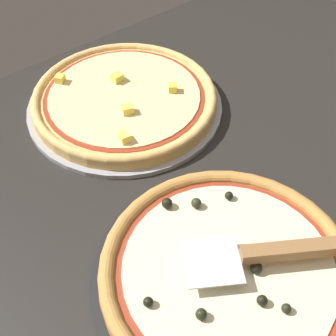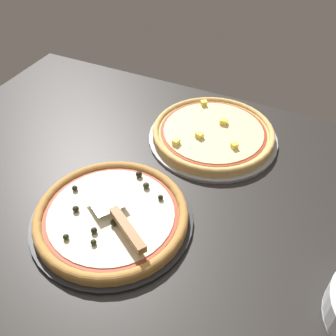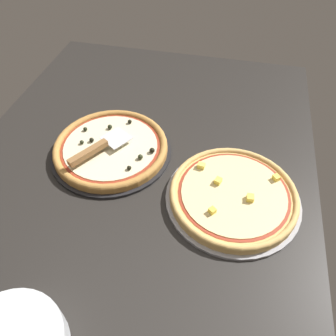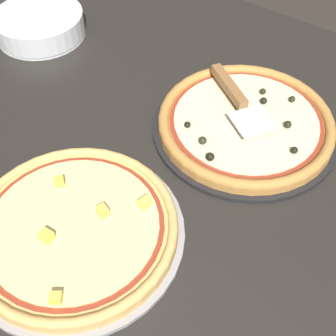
{
  "view_description": "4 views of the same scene",
  "coord_description": "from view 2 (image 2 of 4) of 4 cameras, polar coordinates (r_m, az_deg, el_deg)",
  "views": [
    {
      "loc": [
        -34.48,
        -32.35,
        63.39
      ],
      "look_at": [
        0.63,
        11.01,
        3.0
      ],
      "focal_mm": 50.0,
      "sensor_mm": 36.0,
      "label": 1
    },
    {
      "loc": [
        35.12,
        -62.22,
        77.28
      ],
      "look_at": [
        0.63,
        11.01,
        3.0
      ],
      "focal_mm": 42.0,
      "sensor_mm": 36.0,
      "label": 2
    },
    {
      "loc": [
        69.17,
        26.64,
        79.12
      ],
      "look_at": [
        0.63,
        11.01,
        3.0
      ],
      "focal_mm": 35.0,
      "sensor_mm": 36.0,
      "label": 3
    },
    {
      "loc": [
        -35.08,
        59.94,
        73.46
      ],
      "look_at": [
        0.63,
        11.01,
        3.0
      ],
      "focal_mm": 50.0,
      "sensor_mm": 36.0,
      "label": 4
    }
  ],
  "objects": [
    {
      "name": "serving_spatula",
      "position": [
        0.93,
        -6.57,
        -7.95
      ],
      "size": [
        21.79,
        16.47,
        2.0
      ],
      "color": "silver",
      "rests_on": "pizza_front"
    },
    {
      "name": "pizza_back",
      "position": [
        1.24,
        6.58,
        5.12
      ],
      "size": [
        37.98,
        37.98,
        4.06
      ],
      "color": "#DBAD60",
      "rests_on": "pizza_pan_back"
    },
    {
      "name": "pizza_front",
      "position": [
        1.0,
        -8.22,
        -6.78
      ],
      "size": [
        38.62,
        38.62,
        3.95
      ],
      "color": "#B77F3D",
      "rests_on": "pizza_pan_front"
    },
    {
      "name": "pizza_pan_back",
      "position": [
        1.25,
        6.51,
        4.36
      ],
      "size": [
        40.41,
        40.41,
        1.0
      ],
      "primitive_type": "cylinder",
      "color": "#939399",
      "rests_on": "ground_plane"
    },
    {
      "name": "pizza_pan_front",
      "position": [
        1.01,
        -8.12,
        -7.5
      ],
      "size": [
        41.08,
        41.08,
        1.0
      ],
      "primitive_type": "cylinder",
      "color": "black",
      "rests_on": "ground_plane"
    },
    {
      "name": "ground_plane",
      "position": [
        1.07,
        -2.84,
        -5.43
      ],
      "size": [
        155.09,
        116.3,
        3.6
      ],
      "primitive_type": "cube",
      "color": "black"
    }
  ]
}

